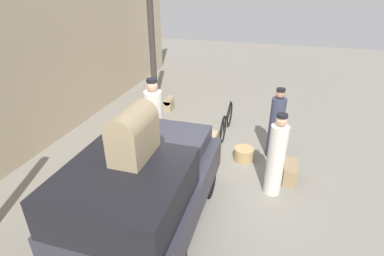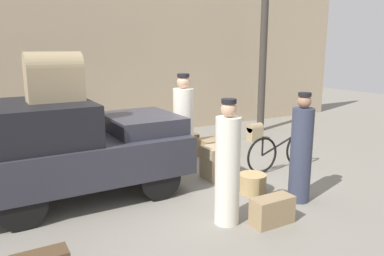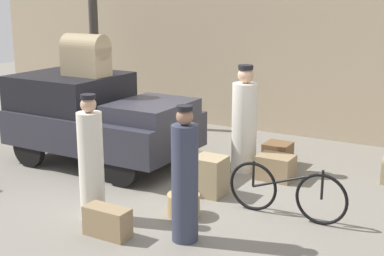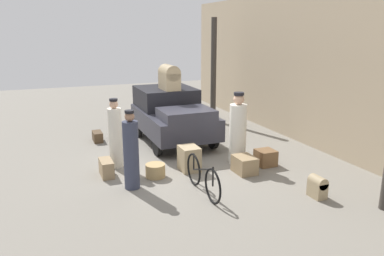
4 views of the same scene
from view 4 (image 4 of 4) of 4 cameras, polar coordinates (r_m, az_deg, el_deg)
ground_plane at (r=9.84m, az=-1.52°, el=-5.20°), size 30.00×30.00×0.00m
station_building_facade at (r=11.39m, az=18.18°, el=8.45°), size 16.00×0.15×4.50m
canopy_pillar_left at (r=13.92m, az=3.30°, el=8.70°), size 0.21×0.21×3.79m
truck at (r=11.46m, az=-3.09°, el=2.20°), size 3.29×1.85×1.59m
bicycle at (r=7.89m, az=1.64°, el=-7.46°), size 1.71×0.04×0.77m
wicker_basket at (r=8.86m, az=-5.60°, el=-6.47°), size 0.46×0.46×0.31m
porter_lifting_near_truck at (r=9.57m, az=6.98°, el=-0.57°), size 0.43×0.43×1.86m
conductor_in_dark_uniform at (r=8.12m, az=-9.27°, el=-3.77°), size 0.33×0.33×1.73m
porter_carrying_trunk at (r=9.46m, az=-11.60°, el=-1.19°), size 0.34×0.34×1.74m
suitcase_black_upright at (r=9.73m, az=11.14°, el=-4.45°), size 0.46×0.46×0.40m
trunk_barrel_dark at (r=8.18m, az=18.58°, el=-8.41°), size 0.37×0.24×0.46m
trunk_wicker_pale at (r=9.14m, az=8.02°, el=-5.55°), size 0.58×0.46×0.41m
suitcase_tan_flat at (r=9.10m, az=-12.91°, el=-5.96°), size 0.61×0.27×0.39m
trunk_umber_medium at (r=9.18m, az=-0.43°, el=-4.68°), size 0.54×0.44×0.60m
trunk_large_brown at (r=11.95m, az=-14.20°, el=-1.26°), size 0.57×0.27×0.30m
trunk_on_truck_roof at (r=11.45m, az=-3.47°, el=7.76°), size 0.82×0.46×0.75m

